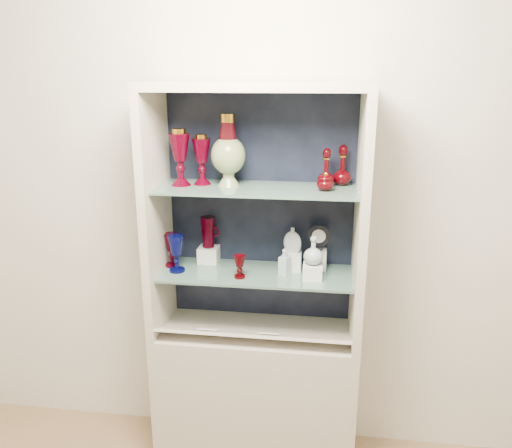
# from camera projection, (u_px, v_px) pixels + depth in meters

# --- Properties ---
(wall_back) EXTENTS (3.50, 0.02, 2.80)m
(wall_back) POSITION_uv_depth(u_px,v_px,m) (262.00, 193.00, 2.51)
(wall_back) COLOR beige
(wall_back) RESTS_ON ground
(cabinet_base) EXTENTS (1.00, 0.40, 0.75)m
(cabinet_base) POSITION_uv_depth(u_px,v_px,m) (256.00, 394.00, 2.59)
(cabinet_base) COLOR beige
(cabinet_base) RESTS_ON ground
(cabinet_back_panel) EXTENTS (0.98, 0.02, 1.15)m
(cabinet_back_panel) POSITION_uv_depth(u_px,v_px,m) (261.00, 209.00, 2.50)
(cabinet_back_panel) COLOR black
(cabinet_back_panel) RESTS_ON cabinet_base
(cabinet_side_left) EXTENTS (0.04, 0.40, 1.15)m
(cabinet_side_left) POSITION_uv_depth(u_px,v_px,m) (157.00, 215.00, 2.38)
(cabinet_side_left) COLOR beige
(cabinet_side_left) RESTS_ON cabinet_base
(cabinet_side_right) EXTENTS (0.04, 0.40, 1.15)m
(cabinet_side_right) POSITION_uv_depth(u_px,v_px,m) (361.00, 223.00, 2.26)
(cabinet_side_right) COLOR beige
(cabinet_side_right) RESTS_ON cabinet_base
(cabinet_top_cap) EXTENTS (1.00, 0.40, 0.04)m
(cabinet_top_cap) POSITION_uv_depth(u_px,v_px,m) (256.00, 87.00, 2.15)
(cabinet_top_cap) COLOR beige
(cabinet_top_cap) RESTS_ON cabinet_side_left
(shelf_lower) EXTENTS (0.92, 0.34, 0.01)m
(shelf_lower) POSITION_uv_depth(u_px,v_px,m) (257.00, 273.00, 2.42)
(shelf_lower) COLOR slate
(shelf_lower) RESTS_ON cabinet_side_left
(shelf_upper) EXTENTS (0.92, 0.34, 0.01)m
(shelf_upper) POSITION_uv_depth(u_px,v_px,m) (257.00, 189.00, 2.30)
(shelf_upper) COLOR slate
(shelf_upper) RESTS_ON cabinet_side_left
(label_ledge) EXTENTS (0.92, 0.17, 0.09)m
(label_ledge) POSITION_uv_depth(u_px,v_px,m) (253.00, 335.00, 2.37)
(label_ledge) COLOR beige
(label_ledge) RESTS_ON cabinet_base
(label_card_0) EXTENTS (0.10, 0.06, 0.03)m
(label_card_0) POSITION_uv_depth(u_px,v_px,m) (209.00, 329.00, 2.40)
(label_card_0) COLOR white
(label_card_0) RESTS_ON label_ledge
(label_card_1) EXTENTS (0.10, 0.06, 0.03)m
(label_card_1) POSITION_uv_depth(u_px,v_px,m) (269.00, 333.00, 2.36)
(label_card_1) COLOR white
(label_card_1) RESTS_ON label_ledge
(pedestal_lamp_left) EXTENTS (0.13, 0.13, 0.26)m
(pedestal_lamp_left) POSITION_uv_depth(u_px,v_px,m) (180.00, 157.00, 2.31)
(pedestal_lamp_left) COLOR #43000F
(pedestal_lamp_left) RESTS_ON shelf_upper
(pedestal_lamp_right) EXTENTS (0.10, 0.10, 0.24)m
(pedestal_lamp_right) POSITION_uv_depth(u_px,v_px,m) (202.00, 160.00, 2.34)
(pedestal_lamp_right) COLOR #43000F
(pedestal_lamp_right) RESTS_ON shelf_upper
(enamel_urn) EXTENTS (0.21, 0.21, 0.33)m
(enamel_urn) POSITION_uv_depth(u_px,v_px,m) (228.00, 150.00, 2.30)
(enamel_urn) COLOR #0F4314
(enamel_urn) RESTS_ON shelf_upper
(ruby_decanter_a) EXTENTS (0.09, 0.09, 0.20)m
(ruby_decanter_a) POSITION_uv_depth(u_px,v_px,m) (326.00, 165.00, 2.29)
(ruby_decanter_a) COLOR #410004
(ruby_decanter_a) RESTS_ON shelf_upper
(ruby_decanter_b) EXTENTS (0.10, 0.10, 0.20)m
(ruby_decanter_b) POSITION_uv_depth(u_px,v_px,m) (343.00, 164.00, 2.32)
(ruby_decanter_b) COLOR #410004
(ruby_decanter_b) RESTS_ON shelf_upper
(lidded_bowl) EXTENTS (0.10, 0.10, 0.09)m
(lidded_bowl) POSITION_uv_depth(u_px,v_px,m) (325.00, 181.00, 2.22)
(lidded_bowl) COLOR #410004
(lidded_bowl) RESTS_ON shelf_upper
(cobalt_goblet) EXTENTS (0.09, 0.09, 0.18)m
(cobalt_goblet) POSITION_uv_depth(u_px,v_px,m) (176.00, 254.00, 2.41)
(cobalt_goblet) COLOR #05073F
(cobalt_goblet) RESTS_ON shelf_lower
(ruby_goblet_tall) EXTENTS (0.09, 0.09, 0.17)m
(ruby_goblet_tall) POSITION_uv_depth(u_px,v_px,m) (172.00, 250.00, 2.48)
(ruby_goblet_tall) COLOR #43000F
(ruby_goblet_tall) RESTS_ON shelf_lower
(ruby_goblet_small) EXTENTS (0.07, 0.07, 0.11)m
(ruby_goblet_small) POSITION_uv_depth(u_px,v_px,m) (240.00, 267.00, 2.34)
(ruby_goblet_small) COLOR #410004
(ruby_goblet_small) RESTS_ON shelf_lower
(riser_ruby_pitcher) EXTENTS (0.10, 0.10, 0.08)m
(riser_ruby_pitcher) POSITION_uv_depth(u_px,v_px,m) (209.00, 254.00, 2.55)
(riser_ruby_pitcher) COLOR silver
(riser_ruby_pitcher) RESTS_ON shelf_lower
(ruby_pitcher) EXTENTS (0.14, 0.11, 0.16)m
(ruby_pitcher) POSITION_uv_depth(u_px,v_px,m) (208.00, 232.00, 2.51)
(ruby_pitcher) COLOR #43000F
(ruby_pitcher) RESTS_ON riser_ruby_pitcher
(clear_square_bottle) EXTENTS (0.06, 0.06, 0.13)m
(clear_square_bottle) POSITION_uv_depth(u_px,v_px,m) (285.00, 262.00, 2.37)
(clear_square_bottle) COLOR #9BAAB5
(clear_square_bottle) RESTS_ON shelf_lower
(riser_flat_flask) EXTENTS (0.09, 0.09, 0.09)m
(riser_flat_flask) POSITION_uv_depth(u_px,v_px,m) (292.00, 261.00, 2.44)
(riser_flat_flask) COLOR silver
(riser_flat_flask) RESTS_ON shelf_lower
(flat_flask) EXTENTS (0.10, 0.06, 0.13)m
(flat_flask) POSITION_uv_depth(u_px,v_px,m) (292.00, 239.00, 2.41)
(flat_flask) COLOR #ACB7BD
(flat_flask) RESTS_ON riser_flat_flask
(riser_clear_round_decanter) EXTENTS (0.09, 0.09, 0.07)m
(riser_clear_round_decanter) POSITION_uv_depth(u_px,v_px,m) (313.00, 271.00, 2.34)
(riser_clear_round_decanter) COLOR silver
(riser_clear_round_decanter) RESTS_ON shelf_lower
(clear_round_decanter) EXTENTS (0.11, 0.11, 0.13)m
(clear_round_decanter) POSITION_uv_depth(u_px,v_px,m) (313.00, 251.00, 2.31)
(clear_round_decanter) COLOR #9BAAB5
(clear_round_decanter) RESTS_ON riser_clear_round_decanter
(riser_cameo_medallion) EXTENTS (0.08, 0.08, 0.10)m
(riser_cameo_medallion) POSITION_uv_depth(u_px,v_px,m) (318.00, 259.00, 2.45)
(riser_cameo_medallion) COLOR silver
(riser_cameo_medallion) RESTS_ON shelf_lower
(cameo_medallion) EXTENTS (0.11, 0.04, 0.13)m
(cameo_medallion) POSITION_uv_depth(u_px,v_px,m) (319.00, 237.00, 2.41)
(cameo_medallion) COLOR black
(cameo_medallion) RESTS_ON riser_cameo_medallion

